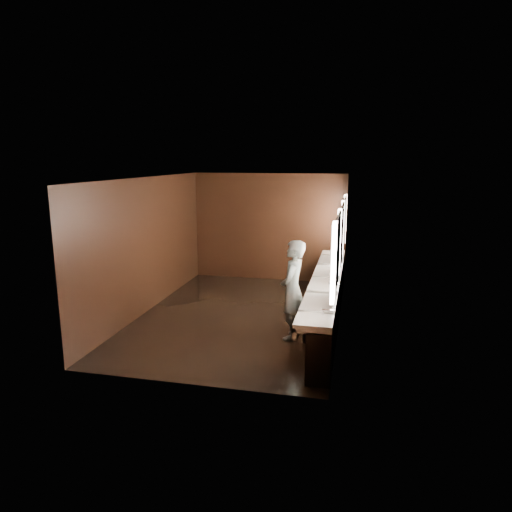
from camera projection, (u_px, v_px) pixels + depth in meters
The scene contains 10 objects.
floor at pixel (241, 315), 9.41m from camera, with size 6.00×6.00×0.00m, color black.
ceiling at pixel (239, 178), 8.82m from camera, with size 4.00×6.00×0.02m, color #2D2D2B.
wall_back at pixel (269, 227), 11.97m from camera, with size 4.00×0.02×2.80m, color black.
wall_front at pixel (185, 290), 6.25m from camera, with size 4.00×0.02×2.80m, color black.
wall_left at pixel (148, 245), 9.54m from camera, with size 0.02×6.00×2.80m, color black.
wall_right at pixel (341, 253), 8.69m from camera, with size 0.02×6.00×2.80m, color black.
sink_counter at pixel (329, 298), 8.92m from camera, with size 0.55×5.40×1.01m.
mirror_band at pixel (341, 235), 8.62m from camera, with size 0.06×5.03×1.15m.
person at pixel (293, 290), 8.05m from camera, with size 0.65×0.43×1.79m, color #8DC6D2.
trash_bin at pixel (312, 328), 8.00m from camera, with size 0.33×0.33×0.51m, color black.
Camera 1 is at (2.27, -8.65, 3.17)m, focal length 32.00 mm.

